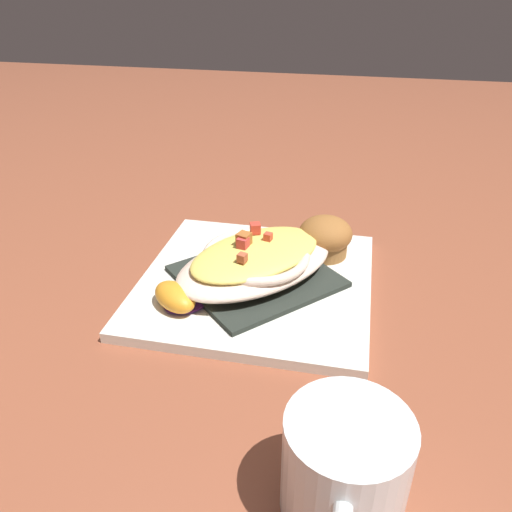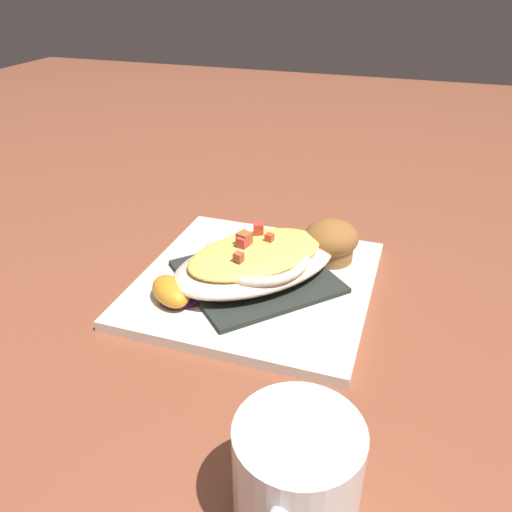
# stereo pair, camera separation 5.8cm
# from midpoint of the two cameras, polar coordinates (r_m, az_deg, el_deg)

# --- Properties ---
(ground_plane) EXTENTS (2.60, 2.60, 0.00)m
(ground_plane) POSITION_cam_midpoint_polar(r_m,az_deg,el_deg) (0.60, 2.76, -3.56)
(ground_plane) COLOR brown
(square_plate) EXTENTS (0.26, 0.26, 0.01)m
(square_plate) POSITION_cam_midpoint_polar(r_m,az_deg,el_deg) (0.59, 2.77, -3.08)
(square_plate) COLOR white
(square_plate) RESTS_ON ground_plane
(folded_napkin) EXTENTS (0.22, 0.22, 0.01)m
(folded_napkin) POSITION_cam_midpoint_polar(r_m,az_deg,el_deg) (0.59, 2.80, -2.35)
(folded_napkin) COLOR #262C26
(folded_napkin) RESTS_ON square_plate
(gratin_dish) EXTENTS (0.22, 0.23, 0.05)m
(gratin_dish) POSITION_cam_midpoint_polar(r_m,az_deg,el_deg) (0.58, 2.85, -0.44)
(gratin_dish) COLOR beige
(gratin_dish) RESTS_ON folded_napkin
(muffin) EXTENTS (0.07, 0.07, 0.05)m
(muffin) POSITION_cam_midpoint_polar(r_m,az_deg,el_deg) (0.63, 11.04, 1.62)
(muffin) COLOR olive
(muffin) RESTS_ON square_plate
(orange_garnish) EXTENTS (0.07, 0.06, 0.03)m
(orange_garnish) POSITION_cam_midpoint_polar(r_m,az_deg,el_deg) (0.55, -6.40, -4.19)
(orange_garnish) COLOR #491E6A
(orange_garnish) RESTS_ON square_plate
(coffee_mug) EXTENTS (0.08, 0.12, 0.08)m
(coffee_mug) POSITION_cam_midpoint_polar(r_m,az_deg,el_deg) (0.37, 9.42, -23.64)
(coffee_mug) COLOR white
(coffee_mug) RESTS_ON ground_plane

